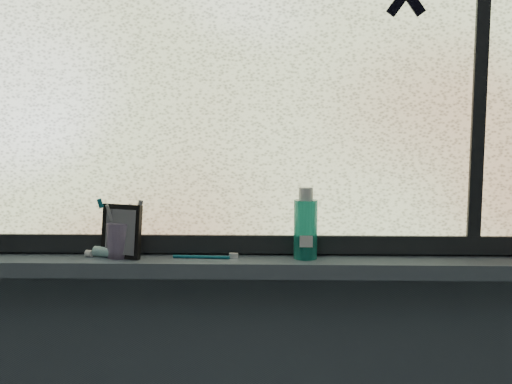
% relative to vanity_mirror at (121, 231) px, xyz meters
% --- Properties ---
extents(wall_back, '(3.00, 0.01, 2.50)m').
position_rel_vanity_mirror_xyz_m(wall_back, '(0.35, 0.08, 0.16)').
color(wall_back, '#9EA3A8').
rests_on(wall_back, ground).
extents(windowsill, '(1.62, 0.14, 0.04)m').
position_rel_vanity_mirror_xyz_m(windowsill, '(0.35, 0.00, -0.09)').
color(windowsill, '#505E6B').
rests_on(windowsill, wall_back).
extents(window_pane, '(1.50, 0.01, 1.00)m').
position_rel_vanity_mirror_xyz_m(window_pane, '(0.35, 0.05, 0.44)').
color(window_pane, silver).
rests_on(window_pane, wall_back).
extents(frame_bottom, '(1.60, 0.03, 0.05)m').
position_rel_vanity_mirror_xyz_m(frame_bottom, '(0.35, 0.05, -0.04)').
color(frame_bottom, black).
rests_on(frame_bottom, windowsill).
extents(frame_mullion, '(0.03, 0.03, 1.00)m').
position_rel_vanity_mirror_xyz_m(frame_mullion, '(0.95, 0.05, 0.44)').
color(frame_mullion, black).
rests_on(frame_mullion, wall_back).
extents(vanity_mirror, '(0.13, 0.09, 0.14)m').
position_rel_vanity_mirror_xyz_m(vanity_mirror, '(0.00, 0.00, 0.00)').
color(vanity_mirror, black).
rests_on(vanity_mirror, windowsill).
extents(toothpaste_tube, '(0.16, 0.09, 0.03)m').
position_rel_vanity_mirror_xyz_m(toothpaste_tube, '(-0.04, 0.01, -0.06)').
color(toothpaste_tube, white).
rests_on(toothpaste_tube, windowsill).
extents(toothbrush_cup, '(0.09, 0.09, 0.09)m').
position_rel_vanity_mirror_xyz_m(toothbrush_cup, '(-0.01, 0.01, -0.02)').
color(toothbrush_cup, '#CEAEE6').
rests_on(toothbrush_cup, windowsill).
extents(toothbrush_lying, '(0.19, 0.03, 0.01)m').
position_rel_vanity_mirror_xyz_m(toothbrush_lying, '(0.22, -0.00, -0.07)').
color(toothbrush_lying, '#0C5D70').
rests_on(toothbrush_lying, windowsill).
extents(mouthwash_bottle, '(0.08, 0.08, 0.16)m').
position_rel_vanity_mirror_xyz_m(mouthwash_bottle, '(0.49, 0.00, 0.02)').
color(mouthwash_bottle, teal).
rests_on(mouthwash_bottle, windowsill).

